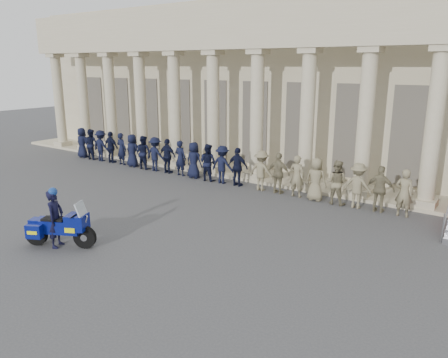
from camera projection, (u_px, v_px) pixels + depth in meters
ground at (166, 236)px, 14.64m from camera, size 90.00×90.00×0.00m
building at (337, 84)px, 25.16m from camera, size 40.00×12.50×9.00m
officer_rank at (200, 161)px, 21.77m from camera, size 19.77×0.70×1.84m
motorcycle at (60, 227)px, 13.68m from camera, size 2.18×1.47×1.51m
rider at (55, 218)px, 13.62m from camera, size 0.69×0.80×1.94m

